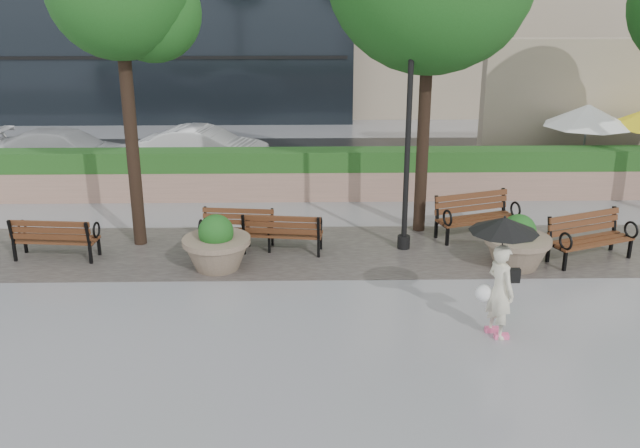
{
  "coord_description": "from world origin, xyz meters",
  "views": [
    {
      "loc": [
        -0.89,
        -11.69,
        5.82
      ],
      "look_at": [
        -0.63,
        1.7,
        1.1
      ],
      "focal_mm": 40.0,
      "sensor_mm": 36.0,
      "label": 1
    }
  ],
  "objects_px": {
    "bench_1": "(237,237)",
    "bench_4": "(589,247)",
    "planter_right": "(517,247)",
    "car_left": "(67,152)",
    "lamppost": "(407,162)",
    "bench_3": "(476,225)",
    "bench_2": "(283,240)",
    "car_right": "(205,148)",
    "pedestrian": "(501,265)",
    "planter_left": "(217,248)",
    "bench_0": "(57,246)"
  },
  "relations": [
    {
      "from": "bench_3",
      "to": "planter_left",
      "type": "xyz_separation_m",
      "value": [
        -5.79,
        -1.77,
        0.16
      ]
    },
    {
      "from": "bench_0",
      "to": "lamppost",
      "type": "relative_size",
      "value": 0.4
    },
    {
      "from": "bench_2",
      "to": "lamppost",
      "type": "relative_size",
      "value": 0.4
    },
    {
      "from": "bench_0",
      "to": "planter_left",
      "type": "distance_m",
      "value": 3.58
    },
    {
      "from": "bench_0",
      "to": "planter_left",
      "type": "bearing_deg",
      "value": 175.45
    },
    {
      "from": "car_left",
      "to": "lamppost",
      "type": "bearing_deg",
      "value": -118.68
    },
    {
      "from": "bench_2",
      "to": "car_right",
      "type": "bearing_deg",
      "value": -62.62
    },
    {
      "from": "bench_0",
      "to": "bench_3",
      "type": "xyz_separation_m",
      "value": [
        9.31,
        1.14,
        0.02
      ]
    },
    {
      "from": "bench_2",
      "to": "bench_3",
      "type": "distance_m",
      "value": 4.53
    },
    {
      "from": "lamppost",
      "to": "pedestrian",
      "type": "height_order",
      "value": "lamppost"
    },
    {
      "from": "bench_3",
      "to": "car_left",
      "type": "bearing_deg",
      "value": 133.55
    },
    {
      "from": "bench_2",
      "to": "planter_left",
      "type": "height_order",
      "value": "planter_left"
    },
    {
      "from": "bench_1",
      "to": "planter_left",
      "type": "distance_m",
      "value": 1.24
    },
    {
      "from": "bench_3",
      "to": "car_right",
      "type": "relative_size",
      "value": 0.5
    },
    {
      "from": "car_left",
      "to": "bench_1",
      "type": "bearing_deg",
      "value": -132.29
    },
    {
      "from": "bench_2",
      "to": "bench_0",
      "type": "bearing_deg",
      "value": 10.52
    },
    {
      "from": "car_left",
      "to": "car_right",
      "type": "xyz_separation_m",
      "value": [
        4.16,
        0.41,
        -0.01
      ]
    },
    {
      "from": "bench_1",
      "to": "planter_right",
      "type": "relative_size",
      "value": 1.21
    },
    {
      "from": "bench_0",
      "to": "pedestrian",
      "type": "xyz_separation_m",
      "value": [
        8.59,
        -3.59,
        1.0
      ]
    },
    {
      "from": "car_left",
      "to": "pedestrian",
      "type": "bearing_deg",
      "value": -129.15
    },
    {
      "from": "bench_1",
      "to": "planter_right",
      "type": "height_order",
      "value": "planter_right"
    },
    {
      "from": "bench_3",
      "to": "bench_4",
      "type": "height_order",
      "value": "bench_3"
    },
    {
      "from": "bench_3",
      "to": "planter_right",
      "type": "height_order",
      "value": "planter_right"
    },
    {
      "from": "bench_1",
      "to": "bench_4",
      "type": "bearing_deg",
      "value": -0.29
    },
    {
      "from": "bench_4",
      "to": "lamppost",
      "type": "bearing_deg",
      "value": 146.76
    },
    {
      "from": "bench_4",
      "to": "pedestrian",
      "type": "bearing_deg",
      "value": -152.78
    },
    {
      "from": "bench_1",
      "to": "car_right",
      "type": "xyz_separation_m",
      "value": [
        -1.61,
        6.92,
        0.4
      ]
    },
    {
      "from": "bench_2",
      "to": "lamppost",
      "type": "height_order",
      "value": "lamppost"
    },
    {
      "from": "bench_1",
      "to": "car_right",
      "type": "relative_size",
      "value": 0.42
    },
    {
      "from": "bench_3",
      "to": "car_left",
      "type": "xyz_separation_m",
      "value": [
        -11.26,
        5.93,
        0.37
      ]
    },
    {
      "from": "bench_0",
      "to": "car_right",
      "type": "bearing_deg",
      "value": -100.88
    },
    {
      "from": "planter_left",
      "to": "lamppost",
      "type": "distance_m",
      "value": 4.44
    },
    {
      "from": "planter_left",
      "to": "car_left",
      "type": "distance_m",
      "value": 9.44
    },
    {
      "from": "planter_left",
      "to": "bench_1",
      "type": "bearing_deg",
      "value": 75.52
    },
    {
      "from": "bench_2",
      "to": "pedestrian",
      "type": "relative_size",
      "value": 0.85
    },
    {
      "from": "bench_0",
      "to": "planter_right",
      "type": "relative_size",
      "value": 1.31
    },
    {
      "from": "bench_2",
      "to": "car_left",
      "type": "height_order",
      "value": "car_left"
    },
    {
      "from": "bench_1",
      "to": "bench_3",
      "type": "height_order",
      "value": "bench_3"
    },
    {
      "from": "pedestrian",
      "to": "bench_4",
      "type": "bearing_deg",
      "value": -64.07
    },
    {
      "from": "bench_1",
      "to": "bench_2",
      "type": "distance_m",
      "value": 1.07
    },
    {
      "from": "lamppost",
      "to": "bench_3",
      "type": "bearing_deg",
      "value": 21.2
    },
    {
      "from": "bench_1",
      "to": "car_left",
      "type": "height_order",
      "value": "car_left"
    },
    {
      "from": "lamppost",
      "to": "car_right",
      "type": "relative_size",
      "value": 1.12
    },
    {
      "from": "bench_2",
      "to": "lamppost",
      "type": "xyz_separation_m",
      "value": [
        2.69,
        0.17,
        1.72
      ]
    },
    {
      "from": "bench_3",
      "to": "bench_2",
      "type": "bearing_deg",
      "value": 172.19
    },
    {
      "from": "bench_2",
      "to": "bench_3",
      "type": "relative_size",
      "value": 0.89
    },
    {
      "from": "bench_3",
      "to": "car_left",
      "type": "relative_size",
      "value": 0.43
    },
    {
      "from": "bench_0",
      "to": "car_left",
      "type": "height_order",
      "value": "car_left"
    },
    {
      "from": "bench_1",
      "to": "lamppost",
      "type": "distance_m",
      "value": 4.11
    },
    {
      "from": "lamppost",
      "to": "car_right",
      "type": "distance_m",
      "value": 8.92
    }
  ]
}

